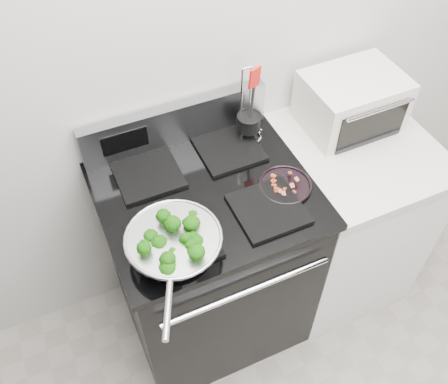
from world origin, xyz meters
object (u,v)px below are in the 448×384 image
gas_range (209,260)px  utensil_holder (249,126)px  skillet (174,243)px  toaster_oven (352,101)px  bacon_plate (285,183)px

gas_range → utensil_holder: bearing=36.3°
gas_range → skillet: size_ratio=2.32×
utensil_holder → toaster_oven: bearing=-26.3°
bacon_plate → utensil_holder: 0.30m
bacon_plate → toaster_oven: (0.44, 0.24, 0.07)m
bacon_plate → toaster_oven: size_ratio=0.50×
bacon_plate → skillet: bearing=-167.5°
toaster_oven → utensil_holder: bearing=171.8°
skillet → bacon_plate: (0.48, 0.11, -0.03)m
skillet → bacon_plate: skillet is taller
bacon_plate → toaster_oven: bearing=28.7°
utensil_holder → toaster_oven: size_ratio=0.86×
bacon_plate → utensil_holder: (-0.01, 0.30, 0.04)m
gas_range → bacon_plate: size_ratio=5.71×
bacon_plate → gas_range: bearing=160.6°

